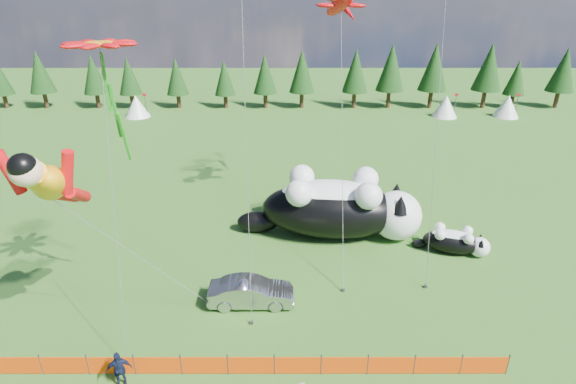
{
  "coord_description": "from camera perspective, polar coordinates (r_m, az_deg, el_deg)",
  "views": [
    {
      "loc": [
        1.58,
        -17.45,
        15.2
      ],
      "look_at": [
        1.59,
        4.0,
        5.5
      ],
      "focal_mm": 28.0,
      "sensor_mm": 36.0,
      "label": 1
    }
  ],
  "objects": [
    {
      "name": "car",
      "position": [
        24.13,
        -4.7,
        -12.58
      ],
      "size": [
        4.49,
        1.63,
        1.47
      ],
      "primitive_type": "imported",
      "rotation": [
        0.0,
        0.0,
        1.59
      ],
      "color": "#A3A4A8",
      "rests_on": "ground"
    },
    {
      "name": "tree_line",
      "position": [
        63.46,
        -1.49,
        14.17
      ],
      "size": [
        90.0,
        4.0,
        8.0
      ],
      "primitive_type": null,
      "color": "black",
      "rests_on": "ground"
    },
    {
      "name": "gecko_kite",
      "position": [
        30.53,
        6.69,
        22.66
      ],
      "size": [
        4.53,
        13.49,
        17.43
      ],
      "color": "red",
      "rests_on": "ground"
    },
    {
      "name": "superhero_kite",
      "position": [
        20.8,
        -27.97,
        1.01
      ],
      "size": [
        8.73,
        6.23,
        11.09
      ],
      "color": "#F2A00C",
      "rests_on": "ground"
    },
    {
      "name": "flower_kite",
      "position": [
        20.12,
        -22.75,
        16.44
      ],
      "size": [
        3.58,
        5.72,
        13.64
      ],
      "color": "red",
      "rests_on": "ground"
    },
    {
      "name": "cat_small",
      "position": [
        30.16,
        20.48,
        -5.86
      ],
      "size": [
        4.62,
        2.61,
        1.71
      ],
      "rotation": [
        0.0,
        0.0,
        -0.3
      ],
      "color": "black",
      "rests_on": "ground"
    },
    {
      "name": "ground",
      "position": [
        23.19,
        -4.09,
        -16.68
      ],
      "size": [
        160.0,
        160.0,
        0.0
      ],
      "primitive_type": "plane",
      "color": "#0B3509",
      "rests_on": "ground"
    },
    {
      "name": "cat_large",
      "position": [
        29.82,
        6.52,
        -1.87
      ],
      "size": [
        12.31,
        5.14,
        4.44
      ],
      "rotation": [
        0.0,
        0.0,
        -0.09
      ],
      "color": "black",
      "rests_on": "ground"
    },
    {
      "name": "safety_fence",
      "position": [
        20.67,
        -4.71,
        -21.08
      ],
      "size": [
        22.06,
        0.06,
        1.1
      ],
      "color": "#262626",
      "rests_on": "ground"
    },
    {
      "name": "festival_tents",
      "position": [
        59.83,
        9.2,
        10.7
      ],
      "size": [
        50.0,
        3.2,
        2.8
      ],
      "primitive_type": null,
      "color": "white",
      "rests_on": "ground"
    },
    {
      "name": "spectator_c",
      "position": [
        21.08,
        -20.67,
        -20.38
      ],
      "size": [
        1.16,
        0.83,
        1.78
      ],
      "primitive_type": "imported",
      "rotation": [
        0.0,
        0.0,
        0.31
      ],
      "color": "#121933",
      "rests_on": "ground"
    }
  ]
}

